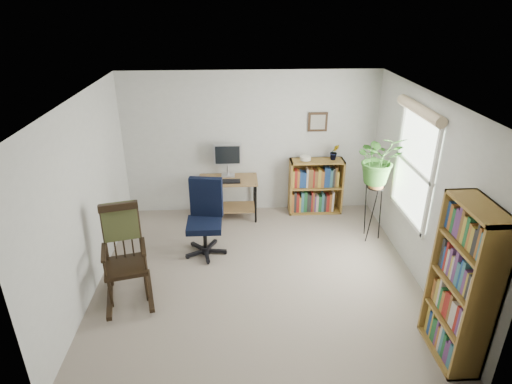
{
  "coord_description": "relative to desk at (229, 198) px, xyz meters",
  "views": [
    {
      "loc": [
        -0.28,
        -4.79,
        3.44
      ],
      "look_at": [
        0.0,
        0.4,
        1.05
      ],
      "focal_mm": 30.0,
      "sensor_mm": 36.0,
      "label": 1
    }
  ],
  "objects": [
    {
      "name": "floor",
      "position": [
        0.39,
        -1.7,
        -0.35
      ],
      "size": [
        4.2,
        4.0,
        0.0
      ],
      "primitive_type": "cube",
      "color": "gray",
      "rests_on": "ground"
    },
    {
      "name": "ceiling",
      "position": [
        0.39,
        -1.7,
        2.05
      ],
      "size": [
        4.2,
        4.0,
        0.0
      ],
      "primitive_type": "cube",
      "color": "silver",
      "rests_on": "ground"
    },
    {
      "name": "wall_back",
      "position": [
        0.39,
        0.3,
        0.85
      ],
      "size": [
        4.2,
        0.0,
        2.4
      ],
      "primitive_type": "cube",
      "color": "beige",
      "rests_on": "ground"
    },
    {
      "name": "wall_front",
      "position": [
        0.39,
        -3.7,
        0.85
      ],
      "size": [
        4.2,
        0.0,
        2.4
      ],
      "primitive_type": "cube",
      "color": "beige",
      "rests_on": "ground"
    },
    {
      "name": "wall_left",
      "position": [
        -1.71,
        -1.7,
        0.85
      ],
      "size": [
        0.0,
        4.0,
        2.4
      ],
      "primitive_type": "cube",
      "color": "beige",
      "rests_on": "ground"
    },
    {
      "name": "wall_right",
      "position": [
        2.49,
        -1.7,
        0.85
      ],
      "size": [
        0.0,
        4.0,
        2.4
      ],
      "primitive_type": "cube",
      "color": "beige",
      "rests_on": "ground"
    },
    {
      "name": "window",
      "position": [
        2.45,
        -1.4,
        1.05
      ],
      "size": [
        0.12,
        1.2,
        1.5
      ],
      "primitive_type": null,
      "color": "white",
      "rests_on": "wall_right"
    },
    {
      "name": "desk",
      "position": [
        0.0,
        0.0,
        0.0
      ],
      "size": [
        0.96,
        0.53,
        0.69
      ],
      "primitive_type": null,
      "color": "olive",
      "rests_on": "floor"
    },
    {
      "name": "monitor",
      "position": [
        0.0,
        0.14,
        0.63
      ],
      "size": [
        0.46,
        0.16,
        0.56
      ],
      "primitive_type": null,
      "color": "silver",
      "rests_on": "desk"
    },
    {
      "name": "keyboard",
      "position": [
        0.0,
        -0.12,
        0.36
      ],
      "size": [
        0.4,
        0.15,
        0.02
      ],
      "primitive_type": "cube",
      "color": "black",
      "rests_on": "desk"
    },
    {
      "name": "office_chair",
      "position": [
        -0.34,
        -1.13,
        0.22
      ],
      "size": [
        0.7,
        0.7,
        1.13
      ],
      "primitive_type": null,
      "rotation": [
        0.0,
        0.0,
        -0.15
      ],
      "color": "black",
      "rests_on": "floor"
    },
    {
      "name": "rocking_chair",
      "position": [
        -1.24,
        -2.06,
        0.26
      ],
      "size": [
        0.86,
        1.17,
        1.21
      ],
      "primitive_type": null,
      "rotation": [
        0.0,
        0.0,
        0.24
      ],
      "color": "black",
      "rests_on": "floor"
    },
    {
      "name": "low_bookshelf",
      "position": [
        1.49,
        0.12,
        0.13
      ],
      "size": [
        0.9,
        0.3,
        0.95
      ],
      "primitive_type": null,
      "color": "olive",
      "rests_on": "floor"
    },
    {
      "name": "tall_bookshelf",
      "position": [
        2.31,
        -3.19,
        0.52
      ],
      "size": [
        0.33,
        0.76,
        1.74
      ],
      "primitive_type": null,
      "color": "olive",
      "rests_on": "floor"
    },
    {
      "name": "plant_stand",
      "position": [
        2.19,
        -0.82,
        0.16
      ],
      "size": [
        0.36,
        0.36,
        1.01
      ],
      "primitive_type": null,
      "rotation": [
        0.0,
        0.0,
        -0.39
      ],
      "color": "black",
      "rests_on": "floor"
    },
    {
      "name": "spider_plant",
      "position": [
        2.19,
        -0.82,
        1.32
      ],
      "size": [
        1.69,
        1.88,
        1.46
      ],
      "primitive_type": "imported",
      "color": "#336B25",
      "rests_on": "plant_stand"
    },
    {
      "name": "potted_plant_small",
      "position": [
        1.77,
        0.13,
        0.66
      ],
      "size": [
        0.13,
        0.24,
        0.11
      ],
      "primitive_type": "imported",
      "color": "#336B25",
      "rests_on": "low_bookshelf"
    },
    {
      "name": "framed_picture",
      "position": [
        1.49,
        0.27,
        1.21
      ],
      "size": [
        0.32,
        0.04,
        0.32
      ],
      "primitive_type": null,
      "color": "black",
      "rests_on": "wall_back"
    }
  ]
}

